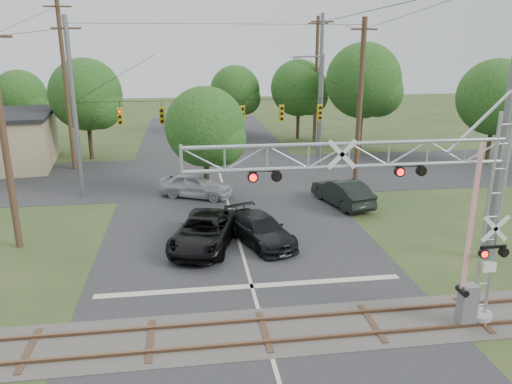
{
  "coord_description": "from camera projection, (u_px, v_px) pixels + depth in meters",
  "views": [
    {
      "loc": [
        -2.5,
        -13.34,
        9.97
      ],
      "look_at": [
        0.47,
        7.5,
        3.57
      ],
      "focal_mm": 35.0,
      "sensor_mm": 36.0,
      "label": 1
    }
  ],
  "objects": [
    {
      "name": "ground",
      "position": [
        275.0,
        367.0,
        15.88
      ],
      "size": [
        160.0,
        160.0,
        0.0
      ],
      "primitive_type": "plane",
      "color": "#2A401D",
      "rests_on": "ground"
    },
    {
      "name": "car_dark",
      "position": [
        261.0,
        229.0,
        25.47
      ],
      "size": [
        3.7,
        5.45,
        1.46
      ],
      "primitive_type": "imported",
      "rotation": [
        0.0,
        0.0,
        0.36
      ],
      "color": "black",
      "rests_on": "ground"
    },
    {
      "name": "pickup_black",
      "position": [
        205.0,
        231.0,
        25.0
      ],
      "size": [
        4.25,
        6.35,
        1.62
      ],
      "primitive_type": "imported",
      "rotation": [
        0.0,
        0.0,
        -0.29
      ],
      "color": "black",
      "rests_on": "ground"
    },
    {
      "name": "sedan_silver",
      "position": [
        196.0,
        185.0,
        33.01
      ],
      "size": [
        5.21,
        3.83,
        1.65
      ],
      "primitive_type": "imported",
      "rotation": [
        0.0,
        0.0,
        1.13
      ],
      "color": "#ABADB2",
      "rests_on": "ground"
    },
    {
      "name": "road_main",
      "position": [
        240.0,
        245.0,
        25.35
      ],
      "size": [
        14.0,
        90.0,
        0.02
      ],
      "primitive_type": "cube",
      "color": "#252527",
      "rests_on": "ground"
    },
    {
      "name": "treeline",
      "position": [
        224.0,
        92.0,
        45.51
      ],
      "size": [
        54.09,
        27.3,
        9.92
      ],
      "color": "#362618",
      "rests_on": "ground"
    },
    {
      "name": "utility_poles",
      "position": [
        248.0,
        94.0,
        35.54
      ],
      "size": [
        25.08,
        29.62,
        13.29
      ],
      "color": "#3F2C1D",
      "rests_on": "ground"
    },
    {
      "name": "crossing_gantry",
      "position": [
        406.0,
        203.0,
        16.67
      ],
      "size": [
        11.23,
        0.99,
        7.76
      ],
      "color": "gray",
      "rests_on": "ground"
    },
    {
      "name": "streetlight",
      "position": [
        319.0,
        107.0,
        38.68
      ],
      "size": [
        2.41,
        0.25,
        9.04
      ],
      "color": "slate",
      "rests_on": "ground"
    },
    {
      "name": "traffic_signal_span",
      "position": [
        236.0,
        108.0,
        33.3
      ],
      "size": [
        19.34,
        0.36,
        11.5
      ],
      "color": "slate",
      "rests_on": "ground"
    },
    {
      "name": "road_cross",
      "position": [
        220.0,
        175.0,
        38.61
      ],
      "size": [
        90.0,
        12.0,
        0.02
      ],
      "primitive_type": "cube",
      "color": "#252527",
      "rests_on": "ground"
    },
    {
      "name": "suv_dark",
      "position": [
        342.0,
        192.0,
        31.39
      ],
      "size": [
        2.96,
        5.34,
        1.67
      ],
      "primitive_type": "imported",
      "rotation": [
        0.0,
        0.0,
        3.39
      ],
      "color": "black",
      "rests_on": "ground"
    },
    {
      "name": "railroad_track",
      "position": [
        265.0,
        332.0,
        17.76
      ],
      "size": [
        90.0,
        3.2,
        0.17
      ],
      "color": "#4C4841",
      "rests_on": "ground"
    }
  ]
}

